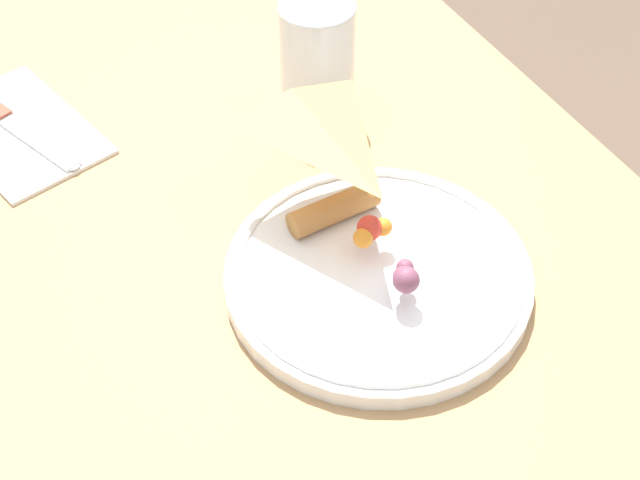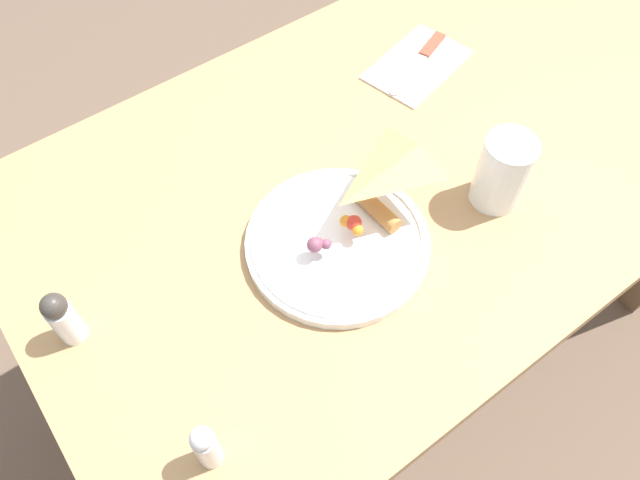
% 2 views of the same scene
% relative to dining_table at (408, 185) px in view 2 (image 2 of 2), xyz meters
% --- Properties ---
extents(ground_plane, '(6.00, 6.00, 0.00)m').
position_rel_dining_table_xyz_m(ground_plane, '(0.00, 0.00, -0.61)').
color(ground_plane, brown).
extents(dining_table, '(1.28, 0.72, 0.71)m').
position_rel_dining_table_xyz_m(dining_table, '(0.00, 0.00, 0.00)').
color(dining_table, '#A87F51').
rests_on(dining_table, ground_plane).
extents(plate_pizza, '(0.26, 0.26, 0.05)m').
position_rel_dining_table_xyz_m(plate_pizza, '(0.21, 0.08, 0.11)').
color(plate_pizza, white).
rests_on(plate_pizza, dining_table).
extents(milk_glass, '(0.08, 0.08, 0.12)m').
position_rel_dining_table_xyz_m(milk_glass, '(-0.03, 0.14, 0.15)').
color(milk_glass, white).
rests_on(milk_glass, dining_table).
extents(napkin_folded, '(0.20, 0.15, 0.00)m').
position_rel_dining_table_xyz_m(napkin_folded, '(-0.12, -0.14, 0.10)').
color(napkin_folded, white).
rests_on(napkin_folded, dining_table).
extents(butter_knife, '(0.17, 0.08, 0.01)m').
position_rel_dining_table_xyz_m(butter_knife, '(-0.13, -0.14, 0.11)').
color(butter_knife, '#99422D').
rests_on(butter_knife, napkin_folded).
extents(salt_shaker, '(0.03, 0.03, 0.09)m').
position_rel_dining_table_xyz_m(salt_shaker, '(0.50, 0.22, 0.14)').
color(salt_shaker, silver).
rests_on(salt_shaker, dining_table).
extents(pepper_shaker, '(0.03, 0.03, 0.10)m').
position_rel_dining_table_xyz_m(pepper_shaker, '(0.57, -0.02, 0.15)').
color(pepper_shaker, white).
rests_on(pepper_shaker, dining_table).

